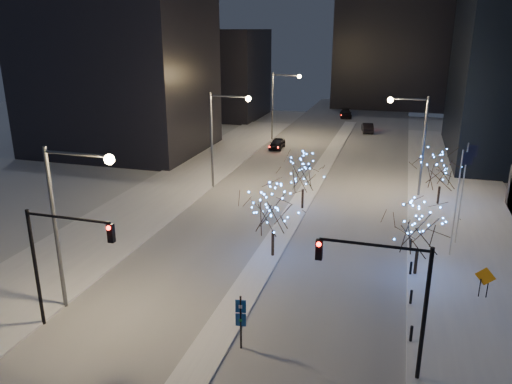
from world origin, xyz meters
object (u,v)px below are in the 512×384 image
at_px(holiday_tree_plaza_near, 420,229).
at_px(construction_sign, 485,279).
at_px(car_mid, 367,128).
at_px(traffic_signal_west, 57,252).
at_px(car_near, 277,144).
at_px(wayfinding_sign, 241,317).
at_px(street_lamp_east, 415,133).
at_px(street_lamp_w_mid, 221,128).
at_px(car_far, 346,114).
at_px(holiday_tree_plaza_far, 442,170).
at_px(holiday_tree_median_near, 273,209).
at_px(street_lamp_w_near, 68,208).
at_px(street_lamp_w_far, 279,97).
at_px(traffic_signal_east, 392,288).
at_px(holiday_tree_median_far, 303,174).

relative_size(holiday_tree_plaza_near, construction_sign, 2.51).
bearing_deg(car_mid, traffic_signal_west, 69.58).
height_order(car_near, wayfinding_sign, wayfinding_sign).
distance_m(street_lamp_east, traffic_signal_west, 35.30).
relative_size(street_lamp_w_mid, traffic_signal_west, 1.43).
xyz_separation_m(car_mid, car_far, (-5.01, 13.10, -0.02)).
height_order(street_lamp_east, car_far, street_lamp_east).
height_order(holiday_tree_plaza_far, wayfinding_sign, holiday_tree_plaza_far).
bearing_deg(holiday_tree_median_near, street_lamp_w_mid, 122.33).
height_order(street_lamp_w_near, construction_sign, street_lamp_w_near).
xyz_separation_m(street_lamp_w_mid, street_lamp_w_far, (0.00, 25.00, 0.00)).
distance_m(street_lamp_w_near, street_lamp_w_far, 50.00).
height_order(car_near, car_mid, car_mid).
xyz_separation_m(street_lamp_w_mid, holiday_tree_median_near, (9.33, -14.75, -2.72)).
xyz_separation_m(traffic_signal_east, car_far, (-10.44, 74.02, -4.01)).
bearing_deg(traffic_signal_west, street_lamp_w_mid, 91.06).
distance_m(street_lamp_w_mid, holiday_tree_plaza_near, 24.63).
bearing_deg(holiday_tree_plaza_near, street_lamp_w_far, 116.02).
bearing_deg(holiday_tree_median_near, car_near, 103.47).
distance_m(traffic_signal_west, construction_sign, 25.31).
height_order(street_lamp_east, car_mid, street_lamp_east).
height_order(street_lamp_w_near, traffic_signal_west, street_lamp_w_near).
relative_size(holiday_tree_median_far, wayfinding_sign, 1.62).
xyz_separation_m(street_lamp_w_near, street_lamp_w_far, (0.00, 50.00, 0.00)).
distance_m(street_lamp_w_near, holiday_tree_median_far, 23.16).
distance_m(street_lamp_w_far, traffic_signal_east, 54.07).
height_order(car_far, holiday_tree_plaza_near, holiday_tree_plaza_near).
bearing_deg(street_lamp_w_far, holiday_tree_median_far, -72.01).
xyz_separation_m(street_lamp_w_near, car_mid, (12.45, 59.91, -5.73)).
distance_m(car_far, wayfinding_sign, 74.09).
distance_m(traffic_signal_west, traffic_signal_east, 17.41).
xyz_separation_m(car_near, car_mid, (11.26, 15.66, 0.03)).
height_order(traffic_signal_east, car_far, traffic_signal_east).
bearing_deg(traffic_signal_west, holiday_tree_plaza_near, 32.78).
height_order(street_lamp_w_near, street_lamp_w_far, same).
bearing_deg(car_far, street_lamp_w_far, -116.58).
height_order(street_lamp_east, traffic_signal_west, street_lamp_east).
bearing_deg(holiday_tree_median_far, construction_sign, -42.49).
bearing_deg(holiday_tree_plaza_far, street_lamp_w_far, 131.85).
distance_m(car_near, wayfinding_sign, 46.21).
relative_size(street_lamp_w_near, car_far, 1.93).
bearing_deg(traffic_signal_west, construction_sign, 23.71).
distance_m(street_lamp_east, construction_sign, 21.03).
relative_size(street_lamp_w_mid, street_lamp_w_far, 1.00).
bearing_deg(holiday_tree_plaza_far, holiday_tree_median_far, -158.34).
relative_size(street_lamp_w_near, street_lamp_w_far, 1.00).
xyz_separation_m(car_far, holiday_tree_median_near, (1.90, -62.76, 3.03)).
relative_size(street_lamp_east, car_near, 2.29).
height_order(street_lamp_w_far, street_lamp_east, same).
height_order(holiday_tree_median_near, holiday_tree_plaza_near, holiday_tree_median_near).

